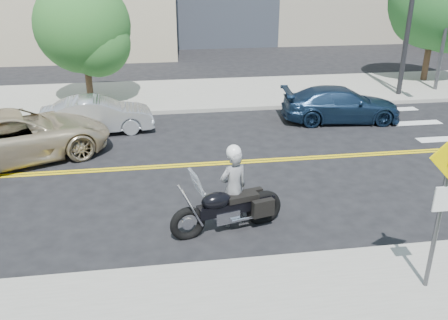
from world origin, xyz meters
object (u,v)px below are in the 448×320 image
suv (16,136)px  parked_car_blue (341,104)px  motorcyclist (233,186)px  parked_car_silver (97,115)px  motorcycle (228,199)px  pedestrian_sign (444,195)px

suv → parked_car_blue: 11.02m
motorcyclist → parked_car_silver: motorcyclist is taller
motorcycle → parked_car_silver: 7.74m
pedestrian_sign → motorcycle: bearing=140.1°
motorcycle → parked_car_silver: motorcycle is taller
parked_car_silver → suv: bearing=128.4°
parked_car_silver → parked_car_blue: 8.69m
motorcyclist → pedestrian_sign: bearing=116.6°
motorcyclist → motorcycle: 0.32m
motorcycle → parked_car_blue: 8.72m
motorcycle → parked_car_silver: (-3.43, 6.94, -0.15)m
pedestrian_sign → motorcycle: size_ratio=1.19×
parked_car_silver → motorcycle: bearing=-160.0°
pedestrian_sign → suv: (-8.72, 7.49, -1.21)m
pedestrian_sign → parked_car_blue: 9.92m
motorcyclist → motorcycle: motorcyclist is taller
pedestrian_sign → parked_car_blue: (2.10, 9.60, -1.34)m
motorcyclist → parked_car_silver: 7.63m
motorcyclist → suv: 7.35m
motorcyclist → parked_car_silver: size_ratio=0.51×
suv → parked_car_blue: suv is taller
motorcyclist → suv: bearing=-59.1°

